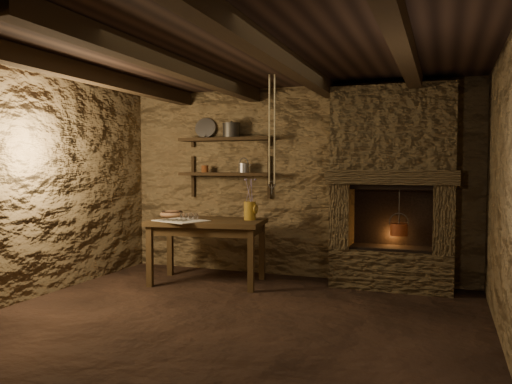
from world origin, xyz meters
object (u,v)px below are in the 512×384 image
at_px(iron_stockpot, 231,131).
at_px(red_pot, 399,229).
at_px(work_table, 208,249).
at_px(stoneware_jug, 250,202).
at_px(wooden_bowl, 172,214).

height_order(iron_stockpot, red_pot, iron_stockpot).
relative_size(work_table, iron_stockpot, 6.42).
bearing_deg(iron_stockpot, stoneware_jug, -45.54).
xyz_separation_m(work_table, red_pot, (2.17, 0.48, 0.29)).
bearing_deg(iron_stockpot, work_table, -95.32).
relative_size(stoneware_jug, red_pot, 0.93).
height_order(stoneware_jug, wooden_bowl, stoneware_jug).
height_order(work_table, iron_stockpot, iron_stockpot).
bearing_deg(wooden_bowl, work_table, -11.22).
relative_size(wooden_bowl, iron_stockpot, 1.35).
height_order(wooden_bowl, red_pot, red_pot).
xyz_separation_m(wooden_bowl, iron_stockpot, (0.60, 0.49, 1.05)).
relative_size(iron_stockpot, red_pot, 0.41).
distance_m(work_table, stoneware_jug, 0.76).
bearing_deg(wooden_bowl, red_pot, 7.71).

